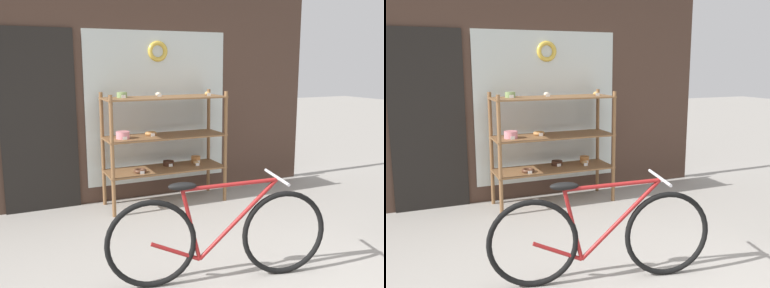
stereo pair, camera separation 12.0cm
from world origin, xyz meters
TOP-DOWN VIEW (x-y plane):
  - storefront_facade at (-0.04, 2.96)m, footprint 4.79×0.13m
  - display_case at (0.14, 2.57)m, footprint 1.46×0.51m
  - bicycle at (-0.15, 0.58)m, footprint 1.75×0.54m

SIDE VIEW (x-z plane):
  - bicycle at x=-0.15m, z-range -0.04..0.80m
  - display_case at x=0.14m, z-range 0.13..1.50m
  - storefront_facade at x=-0.04m, z-range -0.05..3.46m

